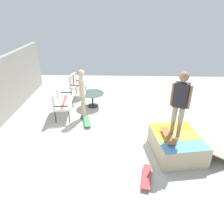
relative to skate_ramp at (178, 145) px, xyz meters
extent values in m
cube|color=beige|center=(0.88, 1.65, -0.34)|extent=(12.00, 12.00, 0.10)
cube|color=tan|center=(-0.01, 0.03, -0.01)|extent=(1.59, 1.40, 0.57)
cube|color=#4C99D8|center=(-0.47, -0.04, 0.29)|extent=(0.63, 1.21, 0.01)
cube|color=yellow|center=(-0.01, 0.03, 0.29)|extent=(0.63, 1.21, 0.01)
cube|color=orange|center=(0.46, 0.11, 0.29)|extent=(0.63, 1.21, 0.01)
cylinder|color=#B2B2B7|center=(-0.09, 0.60, 0.26)|extent=(1.35, 0.26, 0.05)
cube|color=tan|center=(0.14, -0.91, -0.03)|extent=(1.49, 1.02, 0.48)
cylinder|color=#2D2823|center=(1.58, 3.31, -0.07)|extent=(0.04, 0.04, 0.44)
cylinder|color=#2D2823|center=(2.74, 3.43, -0.07)|extent=(0.04, 0.04, 0.44)
cylinder|color=#2D2823|center=(1.53, 3.78, -0.07)|extent=(0.04, 0.04, 0.44)
cylinder|color=#2D2823|center=(2.69, 3.90, -0.07)|extent=(0.04, 0.04, 0.44)
cube|color=silver|center=(2.13, 3.61, 0.19)|extent=(1.30, 0.67, 0.08)
cube|color=#B74738|center=(2.13, 3.61, 0.23)|extent=(1.21, 0.22, 0.00)
cube|color=silver|center=(2.11, 3.84, 0.48)|extent=(1.25, 0.20, 0.50)
cube|color=#B74738|center=(2.11, 3.84, 0.48)|extent=(0.11, 0.09, 0.46)
cube|color=#2D2823|center=(1.53, 3.55, 0.35)|extent=(0.09, 0.47, 0.04)
cube|color=#2D2823|center=(2.74, 3.67, 0.35)|extent=(0.09, 0.47, 0.04)
cylinder|color=#2D2823|center=(3.51, 3.20, -0.07)|extent=(0.04, 0.04, 0.44)
cylinder|color=#2D2823|center=(4.04, 3.10, -0.07)|extent=(0.04, 0.04, 0.44)
cylinder|color=#2D2823|center=(3.59, 3.67, -0.07)|extent=(0.04, 0.04, 0.44)
cylinder|color=#2D2823|center=(4.12, 3.57, -0.07)|extent=(0.04, 0.04, 0.44)
cube|color=silver|center=(3.81, 3.39, 0.19)|extent=(0.71, 0.66, 0.08)
cube|color=#B74738|center=(3.81, 3.39, 0.23)|extent=(0.59, 0.21, 0.00)
cube|color=silver|center=(3.86, 3.62, 0.48)|extent=(0.62, 0.19, 0.50)
cube|color=#B74738|center=(3.86, 3.62, 0.48)|extent=(0.11, 0.10, 0.46)
cube|color=#2D2823|center=(3.53, 3.44, 0.35)|extent=(0.13, 0.47, 0.04)
cube|color=#2D2823|center=(4.10, 3.33, 0.35)|extent=(0.13, 0.47, 0.04)
cylinder|color=#2D2823|center=(2.89, 2.66, -0.02)|extent=(0.06, 0.06, 0.55)
cylinder|color=#2D2823|center=(2.89, 2.66, -0.28)|extent=(0.44, 0.44, 0.03)
cylinder|color=#425651|center=(2.89, 2.66, 0.27)|extent=(0.90, 0.90, 0.02)
cube|color=navy|center=(1.86, 2.86, -0.27)|extent=(0.12, 0.24, 0.05)
cylinder|color=tan|center=(1.86, 2.86, -0.03)|extent=(0.10, 0.10, 0.42)
cylinder|color=tan|center=(1.86, 2.86, 0.39)|extent=(0.13, 0.13, 0.42)
cube|color=navy|center=(2.03, 2.87, -0.27)|extent=(0.12, 0.24, 0.05)
cylinder|color=tan|center=(2.03, 2.87, -0.03)|extent=(0.10, 0.10, 0.42)
cylinder|color=tan|center=(2.03, 2.87, 0.39)|extent=(0.13, 0.13, 0.42)
cube|color=silver|center=(1.95, 2.86, 0.91)|extent=(0.32, 0.19, 0.62)
sphere|color=tan|center=(1.95, 2.86, 1.37)|extent=(0.24, 0.24, 0.24)
cylinder|color=tan|center=(1.75, 2.86, 0.89)|extent=(0.08, 0.08, 0.59)
cylinder|color=tan|center=(2.15, 2.87, 0.89)|extent=(0.08, 0.08, 0.59)
cube|color=silver|center=(-0.09, 0.07, 0.32)|extent=(0.26, 0.21, 0.05)
cylinder|color=#9E7051|center=(-0.09, 0.07, 0.55)|extent=(0.10, 0.10, 0.41)
cylinder|color=tan|center=(-0.09, 0.07, 0.96)|extent=(0.13, 0.13, 0.41)
cube|color=silver|center=(-0.02, 0.22, 0.32)|extent=(0.26, 0.21, 0.05)
cylinder|color=#9E7051|center=(-0.02, 0.22, 0.55)|extent=(0.10, 0.10, 0.41)
cylinder|color=tan|center=(-0.02, 0.22, 0.96)|extent=(0.13, 0.13, 0.41)
cube|color=#262628|center=(-0.06, 0.14, 1.48)|extent=(0.31, 0.37, 0.61)
sphere|color=#9E7051|center=(-0.06, 0.14, 1.93)|extent=(0.23, 0.23, 0.23)
cylinder|color=#9E7051|center=(-0.15, -0.03, 1.46)|extent=(0.08, 0.08, 0.58)
cylinder|color=#9E7051|center=(0.03, 0.32, 1.46)|extent=(0.08, 0.08, 0.58)
cube|color=#3F8C4C|center=(1.53, 2.71, -0.20)|extent=(0.82, 0.39, 0.02)
cylinder|color=#333333|center=(1.83, 2.70, -0.26)|extent=(0.06, 0.04, 0.06)
cylinder|color=#333333|center=(1.79, 2.85, -0.26)|extent=(0.06, 0.04, 0.06)
cylinder|color=#333333|center=(1.28, 2.56, -0.26)|extent=(0.06, 0.04, 0.06)
cylinder|color=#333333|center=(1.24, 2.72, -0.26)|extent=(0.06, 0.04, 0.06)
cube|color=#B23838|center=(-1.00, 0.93, -0.20)|extent=(0.82, 0.33, 0.02)
cylinder|color=silver|center=(-0.73, 0.81, -0.26)|extent=(0.06, 0.04, 0.06)
cylinder|color=silver|center=(-0.71, 0.97, -0.26)|extent=(0.06, 0.04, 0.06)
cylinder|color=silver|center=(-1.29, 0.90, -0.26)|extent=(0.06, 0.04, 0.06)
cylinder|color=silver|center=(-1.26, 1.06, -0.26)|extent=(0.06, 0.04, 0.06)
cube|color=brown|center=(-0.14, 0.33, 0.39)|extent=(0.82, 0.28, 0.01)
cylinder|color=gold|center=(0.15, 0.28, 0.32)|extent=(0.06, 0.04, 0.06)
cylinder|color=gold|center=(0.13, 0.44, 0.32)|extent=(0.06, 0.04, 0.06)
cylinder|color=gold|center=(-0.41, 0.23, 0.32)|extent=(0.06, 0.04, 0.06)
cylinder|color=gold|center=(-0.42, 0.38, 0.32)|extent=(0.06, 0.04, 0.06)
camera|label=1|loc=(-4.65, 1.62, 3.40)|focal=33.36mm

